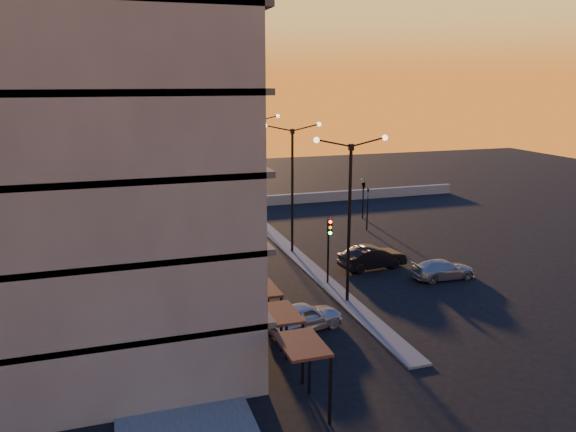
{
  "coord_description": "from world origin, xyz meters",
  "views": [
    {
      "loc": [
        -12.55,
        -27.62,
        12.41
      ],
      "look_at": [
        -1.44,
        6.58,
        3.68
      ],
      "focal_mm": 35.0,
      "sensor_mm": 36.0,
      "label": 1
    }
  ],
  "objects_px": {
    "streetlamp_mid": "(292,178)",
    "traffic_light_main": "(329,241)",
    "car_wagon": "(443,269)",
    "car_sedan": "(373,257)",
    "car_hatchback": "(303,316)"
  },
  "relations": [
    {
      "from": "streetlamp_mid",
      "to": "traffic_light_main",
      "type": "bearing_deg",
      "value": -90.0
    },
    {
      "from": "traffic_light_main",
      "to": "car_wagon",
      "type": "bearing_deg",
      "value": -8.51
    },
    {
      "from": "streetlamp_mid",
      "to": "car_sedan",
      "type": "bearing_deg",
      "value": -50.74
    },
    {
      "from": "traffic_light_main",
      "to": "streetlamp_mid",
      "type": "bearing_deg",
      "value": 90.0
    },
    {
      "from": "car_wagon",
      "to": "traffic_light_main",
      "type": "bearing_deg",
      "value": 82.64
    },
    {
      "from": "streetlamp_mid",
      "to": "car_wagon",
      "type": "bearing_deg",
      "value": -47.82
    },
    {
      "from": "traffic_light_main",
      "to": "car_sedan",
      "type": "xyz_separation_m",
      "value": [
        4.08,
        2.14,
        -2.12
      ]
    },
    {
      "from": "car_sedan",
      "to": "traffic_light_main",
      "type": "bearing_deg",
      "value": 110.97
    },
    {
      "from": "streetlamp_mid",
      "to": "car_sedan",
      "type": "xyz_separation_m",
      "value": [
        4.08,
        -4.99,
        -4.83
      ]
    },
    {
      "from": "streetlamp_mid",
      "to": "car_wagon",
      "type": "height_order",
      "value": "streetlamp_mid"
    },
    {
      "from": "traffic_light_main",
      "to": "car_hatchback",
      "type": "height_order",
      "value": "traffic_light_main"
    },
    {
      "from": "traffic_light_main",
      "to": "car_hatchback",
      "type": "xyz_separation_m",
      "value": [
        -3.61,
        -5.52,
        -2.18
      ]
    },
    {
      "from": "car_sedan",
      "to": "car_wagon",
      "type": "xyz_separation_m",
      "value": [
        3.4,
        -3.26,
        -0.16
      ]
    },
    {
      "from": "car_hatchback",
      "to": "car_wagon",
      "type": "relative_size",
      "value": 1.0
    },
    {
      "from": "streetlamp_mid",
      "to": "traffic_light_main",
      "type": "relative_size",
      "value": 2.24
    }
  ]
}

